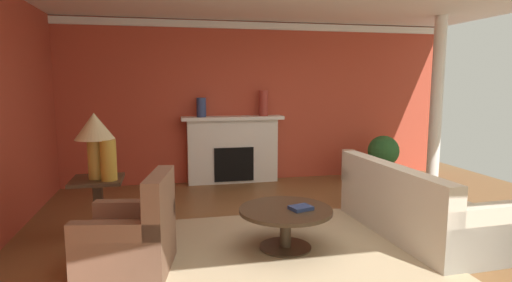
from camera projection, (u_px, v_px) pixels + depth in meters
The scene contains 17 objects.
ground_plane at pixel (312, 238), 4.86m from camera, with size 8.84×8.84×0.00m, color brown.
wall_fireplace at pixel (255, 102), 7.66m from camera, with size 7.40×0.12×2.86m, color #B7422D.
crown_moulding at pixel (256, 26), 7.40m from camera, with size 7.40×0.08×0.12m, color white.
area_rug at pixel (285, 248), 4.53m from camera, with size 3.00×2.40×0.01m, color tan.
fireplace at pixel (233, 151), 7.48m from camera, with size 1.80×0.35×1.19m.
sofa at pixel (413, 210), 4.92m from camera, with size 0.99×2.14×0.85m.
armchair_near_window at pixel (131, 241), 3.94m from camera, with size 0.93×0.93×0.95m.
coffee_table at pixel (286, 219), 4.48m from camera, with size 1.00×1.00×0.45m.
side_table at pixel (98, 204), 4.81m from camera, with size 0.56×0.56×0.70m.
table_lamp at pixel (95, 133), 4.70m from camera, with size 0.44×0.44×0.75m.
vase_mantel_left at pixel (201, 107), 7.20m from camera, with size 0.16×0.16×0.33m, color navy.
vase_tall_corner at pixel (348, 165), 7.67m from camera, with size 0.24×0.24×0.57m, color beige.
vase_mantel_right at pixel (263, 103), 7.43m from camera, with size 0.16×0.16×0.45m, color #9E3328.
vase_on_side_table at pixel (109, 160), 4.65m from camera, with size 0.17×0.17×0.46m, color #B7892D.
book_red_cover at pixel (301, 208), 4.43m from camera, with size 0.22×0.18×0.04m, color navy.
potted_plant at pixel (383, 154), 7.60m from camera, with size 0.56×0.56×0.83m.
column_white at pixel (436, 104), 6.98m from camera, with size 0.20×0.20×2.86m, color white.
Camera 1 is at (-1.64, -4.40, 1.78)m, focal length 29.38 mm.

